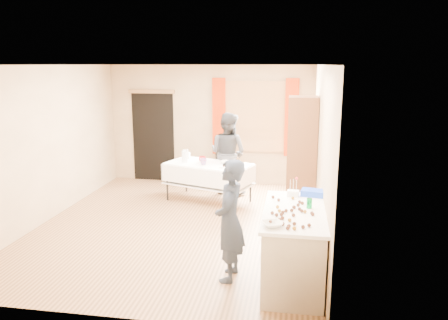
% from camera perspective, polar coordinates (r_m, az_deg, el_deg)
% --- Properties ---
extents(floor, '(4.50, 5.50, 0.02)m').
position_cam_1_polar(floor, '(7.38, -5.97, -8.46)').
color(floor, '#9E7047').
rests_on(floor, ground).
extents(ceiling, '(4.50, 5.50, 0.02)m').
position_cam_1_polar(ceiling, '(6.90, -6.47, 12.34)').
color(ceiling, white).
rests_on(ceiling, floor).
extents(wall_back, '(4.50, 0.02, 2.60)m').
position_cam_1_polar(wall_back, '(9.67, -1.86, 4.62)').
color(wall_back, tan).
rests_on(wall_back, floor).
extents(wall_front, '(4.50, 0.02, 2.60)m').
position_cam_1_polar(wall_front, '(4.50, -15.61, -4.99)').
color(wall_front, tan).
rests_on(wall_front, floor).
extents(wall_left, '(0.02, 5.50, 2.60)m').
position_cam_1_polar(wall_left, '(7.92, -22.18, 1.97)').
color(wall_left, tan).
rests_on(wall_left, floor).
extents(wall_right, '(0.02, 5.50, 2.60)m').
position_cam_1_polar(wall_right, '(6.78, 12.53, 0.98)').
color(wall_right, tan).
rests_on(wall_right, floor).
extents(window_frame, '(1.32, 0.06, 1.52)m').
position_cam_1_polar(window_frame, '(9.47, 4.06, 5.65)').
color(window_frame, olive).
rests_on(window_frame, wall_back).
extents(window_pane, '(1.20, 0.02, 1.40)m').
position_cam_1_polar(window_pane, '(9.45, 4.05, 5.64)').
color(window_pane, white).
rests_on(window_pane, wall_back).
extents(curtain_left, '(0.28, 0.06, 1.65)m').
position_cam_1_polar(curtain_left, '(9.52, -0.67, 5.72)').
color(curtain_left, '#A82806').
rests_on(curtain_left, wall_back).
extents(curtain_right, '(0.28, 0.06, 1.65)m').
position_cam_1_polar(curtain_right, '(9.38, 8.81, 5.47)').
color(curtain_right, '#A82806').
rests_on(curtain_right, wall_back).
extents(doorway, '(0.95, 0.04, 2.00)m').
position_cam_1_polar(doorway, '(10.02, -9.21, 3.01)').
color(doorway, black).
rests_on(doorway, floor).
extents(door_lintel, '(1.05, 0.06, 0.08)m').
position_cam_1_polar(door_lintel, '(9.88, -9.47, 8.82)').
color(door_lintel, olive).
rests_on(door_lintel, wall_back).
extents(cabinet, '(0.50, 0.60, 2.08)m').
position_cam_1_polar(cabinet, '(7.72, 10.09, 0.46)').
color(cabinet, brown).
rests_on(cabinet, floor).
extents(counter, '(0.74, 1.56, 0.91)m').
position_cam_1_polar(counter, '(5.46, 9.05, -11.03)').
color(counter, beige).
rests_on(counter, floor).
extents(party_table, '(1.81, 1.32, 0.75)m').
position_cam_1_polar(party_table, '(8.43, -2.03, -2.47)').
color(party_table, black).
rests_on(party_table, floor).
extents(chair, '(0.50, 0.50, 0.93)m').
position_cam_1_polar(chair, '(9.44, 0.27, -1.89)').
color(chair, black).
rests_on(chair, floor).
extents(girl, '(0.58, 0.40, 1.51)m').
position_cam_1_polar(girl, '(5.34, 0.76, -7.92)').
color(girl, '#1E2638').
rests_on(girl, floor).
extents(woman, '(1.30, 1.26, 1.67)m').
position_cam_1_polar(woman, '(8.87, 0.51, 0.87)').
color(woman, black).
rests_on(woman, floor).
extents(soda_can, '(0.07, 0.07, 0.12)m').
position_cam_1_polar(soda_can, '(5.38, 11.09, -5.57)').
color(soda_can, '#078030').
rests_on(soda_can, counter).
extents(mixing_bowl, '(0.37, 0.37, 0.05)m').
position_cam_1_polar(mixing_bowl, '(4.74, 6.31, -8.33)').
color(mixing_bowl, white).
rests_on(mixing_bowl, counter).
extents(foam_block, '(0.16, 0.11, 0.08)m').
position_cam_1_polar(foam_block, '(5.81, 9.00, -4.34)').
color(foam_block, white).
rests_on(foam_block, counter).
extents(blue_basket, '(0.33, 0.25, 0.08)m').
position_cam_1_polar(blue_basket, '(5.89, 11.53, -4.22)').
color(blue_basket, blue).
rests_on(blue_basket, counter).
extents(pitcher, '(0.15, 0.15, 0.22)m').
position_cam_1_polar(pitcher, '(8.47, -5.17, 0.44)').
color(pitcher, silver).
rests_on(pitcher, party_table).
extents(cup_red, '(0.26, 0.26, 0.11)m').
position_cam_1_polar(cup_red, '(8.49, -2.85, 0.12)').
color(cup_red, red).
rests_on(cup_red, party_table).
extents(cup_rainbow, '(0.25, 0.25, 0.12)m').
position_cam_1_polar(cup_rainbow, '(8.24, -2.71, -0.23)').
color(cup_rainbow, red).
rests_on(cup_rainbow, party_table).
extents(small_bowl, '(0.33, 0.33, 0.06)m').
position_cam_1_polar(small_bowl, '(8.31, 0.15, -0.31)').
color(small_bowl, white).
rests_on(small_bowl, party_table).
extents(pastry_tray, '(0.33, 0.27, 0.02)m').
position_cam_1_polar(pastry_tray, '(8.02, 0.56, -0.92)').
color(pastry_tray, white).
rests_on(pastry_tray, party_table).
extents(bottle, '(0.11, 0.11, 0.19)m').
position_cam_1_polar(bottle, '(8.79, -4.77, 0.79)').
color(bottle, white).
rests_on(bottle, party_table).
extents(cake_balls, '(0.53, 1.12, 0.04)m').
position_cam_1_polar(cake_balls, '(5.13, 8.75, -6.83)').
color(cake_balls, '#3F2314').
rests_on(cake_balls, counter).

